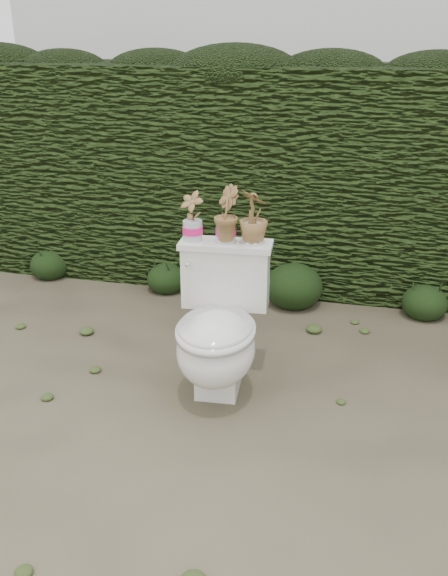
% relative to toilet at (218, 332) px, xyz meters
% --- Properties ---
extents(ground, '(60.00, 60.00, 0.00)m').
position_rel_toilet_xyz_m(ground, '(-0.24, 0.21, -0.36)').
color(ground, brown).
rests_on(ground, ground).
extents(hedge, '(8.00, 1.00, 1.60)m').
position_rel_toilet_xyz_m(hedge, '(-0.24, 1.81, 0.44)').
color(hedge, '#2C4216').
rests_on(hedge, ground).
extents(house_wall, '(8.00, 3.50, 4.00)m').
position_rel_toilet_xyz_m(house_wall, '(0.36, 6.21, 1.64)').
color(house_wall, silver).
rests_on(house_wall, ground).
extents(toilet, '(0.51, 0.71, 0.78)m').
position_rel_toilet_xyz_m(toilet, '(0.00, 0.00, 0.00)').
color(toilet, silver).
rests_on(toilet, ground).
extents(potted_plant_left, '(0.16, 0.13, 0.25)m').
position_rel_toilet_xyz_m(potted_plant_left, '(-0.20, 0.23, 0.55)').
color(potted_plant_left, '#438328').
rests_on(potted_plant_left, toilet).
extents(potted_plant_center, '(0.17, 0.19, 0.29)m').
position_rel_toilet_xyz_m(potted_plant_center, '(-0.02, 0.24, 0.57)').
color(potted_plant_center, '#438328').
rests_on(potted_plant_center, toilet).
extents(potted_plant_right, '(0.22, 0.22, 0.27)m').
position_rel_toilet_xyz_m(potted_plant_right, '(0.13, 0.25, 0.56)').
color(potted_plant_right, '#438328').
rests_on(potted_plant_right, toilet).
extents(liriope_clump_1, '(0.31, 0.31, 0.25)m').
position_rel_toilet_xyz_m(liriope_clump_1, '(-1.71, 1.33, -0.23)').
color(liriope_clump_1, black).
rests_on(liriope_clump_1, ground).
extents(liriope_clump_2, '(0.30, 0.30, 0.24)m').
position_rel_toilet_xyz_m(liriope_clump_2, '(-0.71, 1.27, -0.24)').
color(liriope_clump_2, black).
rests_on(liriope_clump_2, ground).
extents(liriope_clump_3, '(0.41, 0.41, 0.33)m').
position_rel_toilet_xyz_m(liriope_clump_3, '(0.26, 1.23, -0.19)').
color(liriope_clump_3, black).
rests_on(liriope_clump_3, ground).
extents(liriope_clump_4, '(0.31, 0.31, 0.25)m').
position_rel_toilet_xyz_m(liriope_clump_4, '(1.16, 1.24, -0.23)').
color(liriope_clump_4, black).
rests_on(liriope_clump_4, ground).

